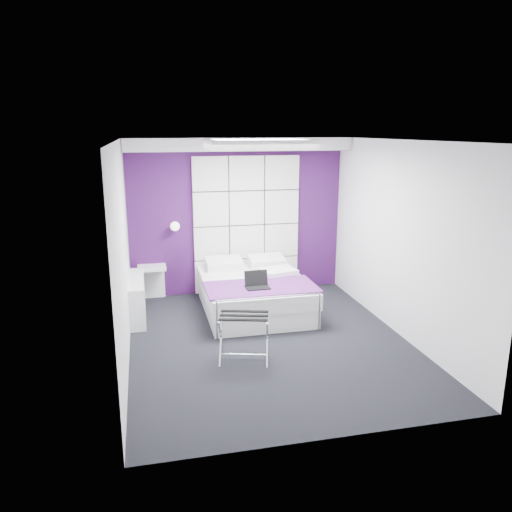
{
  "coord_description": "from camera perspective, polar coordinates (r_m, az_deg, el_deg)",
  "views": [
    {
      "loc": [
        -1.53,
        -5.93,
        2.73
      ],
      "look_at": [
        -0.1,
        0.35,
        1.09
      ],
      "focal_mm": 35.0,
      "sensor_mm": 36.0,
      "label": 1
    }
  ],
  "objects": [
    {
      "name": "floor",
      "position": [
        6.71,
        1.5,
        -9.73
      ],
      "size": [
        4.4,
        4.4,
        0.0
      ],
      "primitive_type": "plane",
      "color": "black",
      "rests_on": "ground"
    },
    {
      "name": "ceiling",
      "position": [
        6.13,
        1.66,
        13.08
      ],
      "size": [
        4.4,
        4.4,
        0.0
      ],
      "primitive_type": "plane",
      "rotation": [
        3.14,
        0.0,
        0.0
      ],
      "color": "white",
      "rests_on": "wall_back"
    },
    {
      "name": "wall_back",
      "position": [
        8.4,
        -2.17,
        4.48
      ],
      "size": [
        3.6,
        0.0,
        3.6
      ],
      "primitive_type": "plane",
      "rotation": [
        1.57,
        0.0,
        0.0
      ],
      "color": "white",
      "rests_on": "floor"
    },
    {
      "name": "wall_left",
      "position": [
        6.11,
        -15.02,
        0.25
      ],
      "size": [
        0.0,
        4.4,
        4.4
      ],
      "primitive_type": "plane",
      "rotation": [
        1.57,
        0.0,
        1.57
      ],
      "color": "white",
      "rests_on": "floor"
    },
    {
      "name": "wall_right",
      "position": [
        6.95,
        16.11,
        1.86
      ],
      "size": [
        0.0,
        4.4,
        4.4
      ],
      "primitive_type": "plane",
      "rotation": [
        1.57,
        0.0,
        -1.57
      ],
      "color": "white",
      "rests_on": "floor"
    },
    {
      "name": "accent_wall",
      "position": [
        8.39,
        -2.16,
        4.47
      ],
      "size": [
        3.58,
        0.02,
        2.58
      ],
      "primitive_type": "cube",
      "color": "#391047",
      "rests_on": "wall_back"
    },
    {
      "name": "soffit",
      "position": [
        8.03,
        -1.91,
        12.65
      ],
      "size": [
        3.58,
        0.5,
        0.2
      ],
      "primitive_type": "cube",
      "color": "white",
      "rests_on": "wall_back"
    },
    {
      "name": "headboard",
      "position": [
        8.39,
        -1.08,
        3.58
      ],
      "size": [
        1.8,
        0.08,
        2.3
      ],
      "primitive_type": null,
      "color": "silver",
      "rests_on": "wall_back"
    },
    {
      "name": "skylight",
      "position": [
        6.71,
        0.34,
        12.76
      ],
      "size": [
        1.36,
        0.86,
        0.12
      ],
      "primitive_type": null,
      "color": "white",
      "rests_on": "ceiling"
    },
    {
      "name": "wall_lamp",
      "position": [
        8.15,
        -9.27,
        3.43
      ],
      "size": [
        0.15,
        0.15,
        0.15
      ],
      "primitive_type": "sphere",
      "color": "white",
      "rests_on": "wall_back"
    },
    {
      "name": "radiator",
      "position": [
        7.63,
        -13.42,
        -4.68
      ],
      "size": [
        0.22,
        1.2,
        0.6
      ],
      "primitive_type": "cube",
      "color": "white",
      "rests_on": "floor"
    },
    {
      "name": "bed",
      "position": [
        7.68,
        -0.25,
        -4.26
      ],
      "size": [
        1.59,
        1.92,
        0.68
      ],
      "color": "white",
      "rests_on": "floor"
    },
    {
      "name": "nightstand",
      "position": [
        8.24,
        -11.84,
        -1.31
      ],
      "size": [
        0.45,
        0.35,
        0.05
      ],
      "primitive_type": "cube",
      "color": "white",
      "rests_on": "wall_back"
    },
    {
      "name": "luggage_rack",
      "position": [
        6.11,
        -1.36,
        -9.27
      ],
      "size": [
        0.58,
        0.43,
        0.57
      ],
      "rotation": [
        0.0,
        0.0,
        -0.27
      ],
      "color": "silver",
      "rests_on": "floor"
    },
    {
      "name": "laptop",
      "position": [
        7.11,
        0.09,
        -3.16
      ],
      "size": [
        0.34,
        0.24,
        0.24
      ],
      "rotation": [
        0.0,
        0.0,
        0.02
      ],
      "color": "black",
      "rests_on": "bed"
    }
  ]
}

